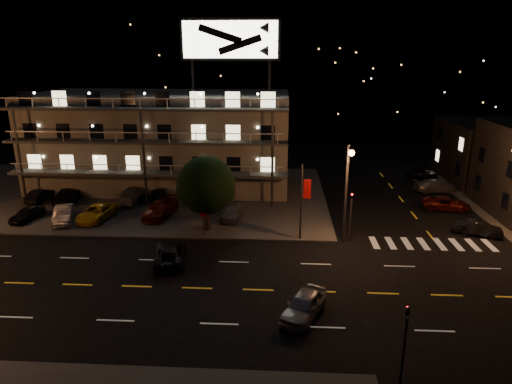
# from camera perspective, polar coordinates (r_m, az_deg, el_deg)

# --- Properties ---
(ground) EXTENTS (140.00, 140.00, 0.00)m
(ground) POSITION_cam_1_polar(r_m,az_deg,el_deg) (30.39, -3.59, -12.01)
(ground) COLOR black
(ground) RESTS_ON ground
(curb_nw) EXTENTS (44.00, 24.00, 0.15)m
(curb_nw) POSITION_cam_1_polar(r_m,az_deg,el_deg) (51.63, -16.54, -0.19)
(curb_nw) COLOR #3B3B38
(curb_nw) RESTS_ON ground
(motel) EXTENTS (28.00, 13.80, 18.10)m
(motel) POSITION_cam_1_polar(r_m,az_deg,el_deg) (52.82, -11.46, 6.45)
(motel) COLOR gray
(motel) RESTS_ON ground
(side_bldg_back) EXTENTS (14.06, 12.00, 7.00)m
(side_bldg_back) POSITION_cam_1_polar(r_m,az_deg,el_deg) (61.56, 28.92, 4.38)
(side_bldg_back) COLOR black
(side_bldg_back) RESTS_ON ground
(hill_backdrop) EXTENTS (120.00, 25.00, 24.00)m
(hill_backdrop) POSITION_cam_1_polar(r_m,az_deg,el_deg) (95.65, -2.40, 15.11)
(hill_backdrop) COLOR black
(hill_backdrop) RESTS_ON ground
(streetlight_nc) EXTENTS (0.44, 1.92, 8.00)m
(streetlight_nc) POSITION_cam_1_polar(r_m,az_deg,el_deg) (36.03, 11.33, 0.95)
(streetlight_nc) COLOR #2D2D30
(streetlight_nc) RESTS_ON ground
(signal_nw) EXTENTS (0.20, 0.27, 4.60)m
(signal_nw) POSITION_cam_1_polar(r_m,az_deg,el_deg) (37.34, 11.77, -2.36)
(signal_nw) COLOR #2D2D30
(signal_nw) RESTS_ON ground
(signal_sw) EXTENTS (0.20, 0.27, 4.60)m
(signal_sw) POSITION_cam_1_polar(r_m,az_deg,el_deg) (22.33, 18.10, -16.93)
(signal_sw) COLOR #2D2D30
(signal_sw) RESTS_ON ground
(banner_north) EXTENTS (0.83, 0.16, 6.40)m
(banner_north) POSITION_cam_1_polar(r_m,az_deg,el_deg) (36.59, 5.80, -1.06)
(banner_north) COLOR #2D2D30
(banner_north) RESTS_ON ground
(stop_sign) EXTENTS (0.91, 0.11, 2.61)m
(stop_sign) POSITION_cam_1_polar(r_m,az_deg,el_deg) (37.82, -6.64, -3.23)
(stop_sign) COLOR #2D2D30
(stop_sign) RESTS_ON ground
(tree) EXTENTS (5.10, 4.92, 6.43)m
(tree) POSITION_cam_1_polar(r_m,az_deg,el_deg) (38.41, -6.32, 0.65)
(tree) COLOR black
(tree) RESTS_ON curb_nw
(lot_car_0) EXTENTS (2.17, 3.81, 1.22)m
(lot_car_0) POSITION_cam_1_polar(r_m,az_deg,el_deg) (46.24, -26.71, -2.45)
(lot_car_0) COLOR black
(lot_car_0) RESTS_ON curb_nw
(lot_car_1) EXTENTS (2.74, 4.53, 1.41)m
(lot_car_1) POSITION_cam_1_polar(r_m,az_deg,el_deg) (44.41, -22.90, -2.58)
(lot_car_1) COLOR gray
(lot_car_1) RESTS_ON curb_nw
(lot_car_2) EXTENTS (2.87, 5.03, 1.32)m
(lot_car_2) POSITION_cam_1_polar(r_m,az_deg,el_deg) (43.92, -19.27, -2.45)
(lot_car_2) COLOR gold
(lot_car_2) RESTS_ON curb_nw
(lot_car_3) EXTENTS (2.90, 5.27, 1.45)m
(lot_car_3) POSITION_cam_1_polar(r_m,az_deg,el_deg) (43.23, -11.85, -2.05)
(lot_car_3) COLOR #5A140C
(lot_car_3) RESTS_ON curb_nw
(lot_car_4) EXTENTS (2.11, 4.11, 1.34)m
(lot_car_4) POSITION_cam_1_polar(r_m,az_deg,el_deg) (41.69, -2.99, -2.49)
(lot_car_4) COLOR gray
(lot_car_4) RESTS_ON curb_nw
(lot_car_5) EXTENTS (1.70, 3.97, 1.27)m
(lot_car_5) POSITION_cam_1_polar(r_m,az_deg,el_deg) (51.54, -25.24, -0.34)
(lot_car_5) COLOR black
(lot_car_5) RESTS_ON curb_nw
(lot_car_6) EXTENTS (3.14, 5.15, 1.33)m
(lot_car_6) POSITION_cam_1_polar(r_m,az_deg,el_deg) (50.53, -22.46, -0.29)
(lot_car_6) COLOR black
(lot_car_6) RESTS_ON curb_nw
(lot_car_7) EXTENTS (2.65, 5.42, 1.52)m
(lot_car_7) POSITION_cam_1_polar(r_m,az_deg,el_deg) (48.18, -14.93, -0.24)
(lot_car_7) COLOR gray
(lot_car_7) RESTS_ON curb_nw
(lot_car_8) EXTENTS (3.08, 4.59, 1.45)m
(lot_car_8) POSITION_cam_1_polar(r_m,az_deg,el_deg) (47.50, -11.90, -0.31)
(lot_car_8) COLOR black
(lot_car_8) RESTS_ON curb_nw
(lot_car_9) EXTENTS (2.27, 3.91, 1.22)m
(lot_car_9) POSITION_cam_1_polar(r_m,az_deg,el_deg) (45.43, -5.16, -0.96)
(lot_car_9) COLOR #5A140C
(lot_car_9) RESTS_ON curb_nw
(side_car_0) EXTENTS (3.91, 2.46, 1.22)m
(side_car_0) POSITION_cam_1_polar(r_m,az_deg,el_deg) (42.71, 26.11, -4.11)
(side_car_0) COLOR black
(side_car_0) RESTS_ON ground
(side_car_1) EXTENTS (4.77, 2.84, 1.24)m
(side_car_1) POSITION_cam_1_polar(r_m,az_deg,el_deg) (48.26, 22.69, -1.34)
(side_car_1) COLOR #5A140C
(side_car_1) RESTS_ON ground
(side_car_2) EXTENTS (4.78, 2.37, 1.34)m
(side_car_2) POSITION_cam_1_polar(r_m,az_deg,el_deg) (54.01, 21.51, 0.72)
(side_car_2) COLOR gray
(side_car_2) RESTS_ON ground
(side_car_3) EXTENTS (3.95, 1.87, 1.31)m
(side_car_3) POSITION_cam_1_polar(r_m,az_deg,el_deg) (58.99, 20.00, 2.18)
(side_car_3) COLOR black
(side_car_3) RESTS_ON ground
(road_car_east) EXTENTS (3.26, 4.52, 1.43)m
(road_car_east) POSITION_cam_1_polar(r_m,az_deg,el_deg) (27.37, 6.02, -13.89)
(road_car_east) COLOR gray
(road_car_east) RESTS_ON ground
(road_car_west) EXTENTS (2.91, 4.98, 1.30)m
(road_car_west) POSITION_cam_1_polar(r_m,az_deg,el_deg) (34.21, -10.70, -7.60)
(road_car_west) COLOR black
(road_car_west) RESTS_ON ground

